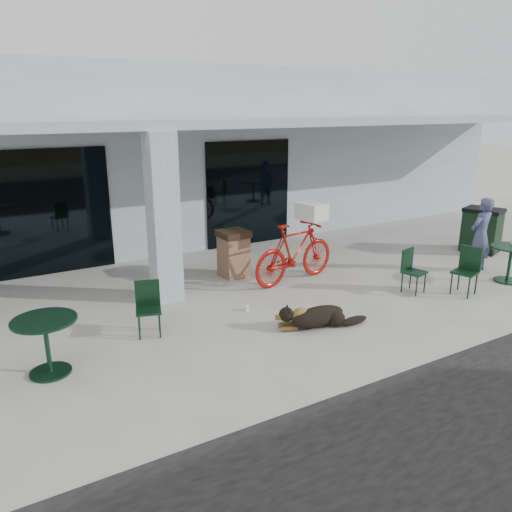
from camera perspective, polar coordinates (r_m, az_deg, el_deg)
ground at (r=8.51m, az=5.14°, el=-7.84°), size 80.00×80.00×0.00m
building at (r=15.51m, az=-13.40°, el=11.58°), size 22.00×7.00×4.50m
storefront_glass_left at (r=11.54m, az=-23.11°, el=4.52°), size 2.80×0.06×2.70m
storefront_glass_right at (r=13.10m, az=-0.86°, el=7.17°), size 2.40×0.06×2.70m
column at (r=9.31m, az=-10.55°, el=4.25°), size 0.50×0.50×3.12m
overhang at (r=10.87m, az=-5.77°, el=14.99°), size 22.00×2.80×0.18m
bicycle at (r=10.33m, az=4.46°, el=0.41°), size 2.17×0.90×1.27m
laundry_basket at (r=10.44m, az=6.38°, el=5.10°), size 0.52×0.65×0.35m
dog at (r=8.40m, az=7.09°, el=-6.75°), size 1.25×0.74×0.39m
cup_near_dog at (r=9.02m, az=-1.09°, el=-5.95°), size 0.10×0.10×0.10m
cafe_table_near at (r=7.43m, az=-22.74°, el=-9.53°), size 0.92×0.92×0.81m
cafe_chair_near at (r=8.14m, az=-12.19°, el=-6.00°), size 0.50×0.53×0.87m
cafe_table_far at (r=11.64m, az=26.97°, el=-0.82°), size 0.84×0.84×0.76m
cafe_chair_far_a at (r=10.23m, az=17.65°, el=-1.71°), size 0.48×0.50×0.86m
cafe_chair_far_b at (r=10.45m, az=22.79°, el=-1.65°), size 0.56×0.53×0.93m
person at (r=12.00m, az=24.29°, el=2.22°), size 0.63×0.45×1.65m
trash_receptacle at (r=10.67m, az=-2.58°, el=0.27°), size 0.62×0.62×1.01m
wheeled_bin at (r=13.74m, az=24.38°, el=2.73°), size 0.92×1.04×1.11m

